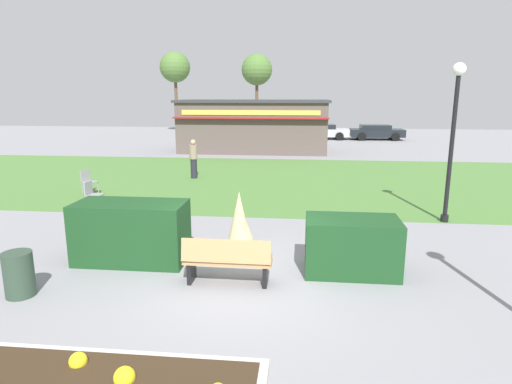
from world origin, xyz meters
The scene contains 18 objects.
ground_plane centered at (0.00, 0.00, 0.00)m, with size 80.00×80.00×0.00m, color gray.
lawn_patch centered at (0.00, 10.58, 0.00)m, with size 36.00×12.00×0.01m, color #4C7A38.
park_bench centered at (-0.31, -0.07, 0.48)m, with size 1.70×0.53×0.95m.
hedge_left centered at (-2.59, 0.90, 0.66)m, with size 2.38×1.10×1.33m, color #19421E.
hedge_right centered at (2.12, 0.78, 0.57)m, with size 1.88×1.10×1.14m, color #19421E.
ornamental_grass_behind_left centered at (-0.31, 1.96, 0.50)m, with size 0.73×0.73×1.00m, color #D1BC7F.
ornamental_grass_behind_right centered at (-0.36, 1.94, 0.70)m, with size 0.64×0.64×1.39m, color #D1BC7F.
lamppost_mid centered at (5.21, 4.77, 2.77)m, with size 0.36×0.36×4.43m.
trash_bin centered at (-3.98, -0.95, 0.42)m, with size 0.52×0.52×0.83m, color #2D4233.
food_kiosk centered at (-2.01, 20.01, 1.64)m, with size 9.45×4.51×3.25m.
cafe_chair_west centered at (-5.57, 5.09, 0.53)m, with size 0.47×0.47×0.89m.
cafe_chair_east centered at (-6.72, 7.12, 0.53)m, with size 0.56×0.56×0.89m.
person_strolling centered at (-3.60, 10.54, 0.86)m, with size 0.34×0.34×1.69m.
parked_car_west_slot centered at (-2.81, 28.28, 0.64)m, with size 4.29×2.23×1.20m.
parked_car_center_slot centered at (2.67, 28.27, 0.64)m, with size 4.27×2.20×1.20m.
parked_car_east_slot centered at (7.03, 28.27, 0.64)m, with size 4.23×2.12×1.20m.
tree_left_bg centered at (-3.16, 32.97, 5.72)m, with size 2.80×2.80×7.18m.
tree_right_bg centered at (-10.81, 33.03, 5.99)m, with size 2.80×2.80×7.45m.
Camera 1 is at (1.06, -7.79, 3.60)m, focal length 30.49 mm.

